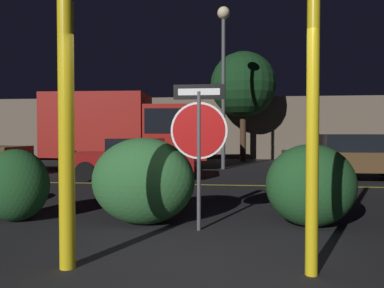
{
  "coord_description": "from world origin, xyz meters",
  "views": [
    {
      "loc": [
        0.42,
        -3.91,
        1.45
      ],
      "look_at": [
        -0.4,
        3.75,
        1.23
      ],
      "focal_mm": 35.0,
      "sensor_mm": 36.0,
      "label": 1
    }
  ],
  "objects_px": {
    "yellow_pole_right": "(313,119)",
    "hedge_bush_2": "(143,181)",
    "hedge_bush_1": "(16,185)",
    "passing_car_2": "(134,158)",
    "hedge_bush_3": "(311,185)",
    "delivery_truck": "(129,128)",
    "yellow_pole_left": "(66,136)",
    "stop_sign": "(199,130)",
    "tree_0": "(243,85)",
    "street_lamp": "(223,57)",
    "passing_car_3": "(352,157)"
  },
  "relations": [
    {
      "from": "yellow_pole_right",
      "to": "hedge_bush_2",
      "type": "bearing_deg",
      "value": 138.84
    },
    {
      "from": "hedge_bush_1",
      "to": "passing_car_2",
      "type": "distance_m",
      "value": 6.05
    },
    {
      "from": "hedge_bush_2",
      "to": "hedge_bush_3",
      "type": "bearing_deg",
      "value": 2.73
    },
    {
      "from": "delivery_truck",
      "to": "yellow_pole_left",
      "type": "bearing_deg",
      "value": 10.4
    },
    {
      "from": "stop_sign",
      "to": "tree_0",
      "type": "distance_m",
      "value": 14.57
    },
    {
      "from": "yellow_pole_left",
      "to": "tree_0",
      "type": "xyz_separation_m",
      "value": [
        2.34,
        16.04,
        2.57
      ]
    },
    {
      "from": "yellow_pole_left",
      "to": "yellow_pole_right",
      "type": "distance_m",
      "value": 2.58
    },
    {
      "from": "hedge_bush_2",
      "to": "tree_0",
      "type": "height_order",
      "value": "tree_0"
    },
    {
      "from": "yellow_pole_right",
      "to": "hedge_bush_2",
      "type": "relative_size",
      "value": 1.94
    },
    {
      "from": "hedge_bush_3",
      "to": "passing_car_2",
      "type": "distance_m",
      "value": 7.34
    },
    {
      "from": "delivery_truck",
      "to": "street_lamp",
      "type": "height_order",
      "value": "street_lamp"
    },
    {
      "from": "yellow_pole_right",
      "to": "hedge_bush_1",
      "type": "distance_m",
      "value": 4.87
    },
    {
      "from": "passing_car_2",
      "to": "delivery_truck",
      "type": "height_order",
      "value": "delivery_truck"
    },
    {
      "from": "passing_car_3",
      "to": "hedge_bush_3",
      "type": "bearing_deg",
      "value": -20.88
    },
    {
      "from": "hedge_bush_1",
      "to": "street_lamp",
      "type": "relative_size",
      "value": 0.18
    },
    {
      "from": "street_lamp",
      "to": "tree_0",
      "type": "distance_m",
      "value": 4.8
    },
    {
      "from": "hedge_bush_1",
      "to": "passing_car_3",
      "type": "height_order",
      "value": "passing_car_3"
    },
    {
      "from": "hedge_bush_3",
      "to": "hedge_bush_1",
      "type": "bearing_deg",
      "value": -178.13
    },
    {
      "from": "hedge_bush_2",
      "to": "passing_car_2",
      "type": "height_order",
      "value": "hedge_bush_2"
    },
    {
      "from": "yellow_pole_right",
      "to": "passing_car_3",
      "type": "height_order",
      "value": "yellow_pole_right"
    },
    {
      "from": "street_lamp",
      "to": "yellow_pole_left",
      "type": "bearing_deg",
      "value": -97.1
    },
    {
      "from": "hedge_bush_1",
      "to": "passing_car_2",
      "type": "height_order",
      "value": "passing_car_2"
    },
    {
      "from": "delivery_truck",
      "to": "tree_0",
      "type": "relative_size",
      "value": 1.18
    },
    {
      "from": "hedge_bush_1",
      "to": "street_lamp",
      "type": "height_order",
      "value": "street_lamp"
    },
    {
      "from": "hedge_bush_2",
      "to": "delivery_truck",
      "type": "xyz_separation_m",
      "value": [
        -2.88,
        9.51,
        0.99
      ]
    },
    {
      "from": "hedge_bush_1",
      "to": "passing_car_2",
      "type": "xyz_separation_m",
      "value": [
        0.39,
        6.04,
        0.06
      ]
    },
    {
      "from": "yellow_pole_right",
      "to": "stop_sign",
      "type": "bearing_deg",
      "value": 128.38
    },
    {
      "from": "passing_car_2",
      "to": "street_lamp",
      "type": "height_order",
      "value": "street_lamp"
    },
    {
      "from": "hedge_bush_3",
      "to": "hedge_bush_2",
      "type": "bearing_deg",
      "value": -177.27
    },
    {
      "from": "street_lamp",
      "to": "delivery_truck",
      "type": "bearing_deg",
      "value": 177.48
    },
    {
      "from": "yellow_pole_left",
      "to": "yellow_pole_right",
      "type": "height_order",
      "value": "yellow_pole_right"
    },
    {
      "from": "stop_sign",
      "to": "yellow_pole_left",
      "type": "relative_size",
      "value": 0.77
    },
    {
      "from": "passing_car_2",
      "to": "passing_car_3",
      "type": "distance_m",
      "value": 6.92
    },
    {
      "from": "yellow_pole_left",
      "to": "yellow_pole_right",
      "type": "xyz_separation_m",
      "value": [
        2.57,
        0.08,
        0.18
      ]
    },
    {
      "from": "hedge_bush_3",
      "to": "tree_0",
      "type": "relative_size",
      "value": 0.24
    },
    {
      "from": "yellow_pole_left",
      "to": "passing_car_2",
      "type": "bearing_deg",
      "value": 99.97
    },
    {
      "from": "hedge_bush_2",
      "to": "hedge_bush_3",
      "type": "distance_m",
      "value": 2.63
    },
    {
      "from": "passing_car_2",
      "to": "street_lamp",
      "type": "xyz_separation_m",
      "value": [
        2.82,
        3.32,
        3.85
      ]
    },
    {
      "from": "hedge_bush_3",
      "to": "tree_0",
      "type": "bearing_deg",
      "value": 92.63
    },
    {
      "from": "yellow_pole_left",
      "to": "hedge_bush_2",
      "type": "relative_size",
      "value": 1.72
    },
    {
      "from": "passing_car_3",
      "to": "delivery_truck",
      "type": "bearing_deg",
      "value": -110.54
    },
    {
      "from": "passing_car_3",
      "to": "street_lamp",
      "type": "relative_size",
      "value": 0.66
    },
    {
      "from": "yellow_pole_right",
      "to": "passing_car_3",
      "type": "relative_size",
      "value": 0.74
    },
    {
      "from": "hedge_bush_3",
      "to": "passing_car_2",
      "type": "xyz_separation_m",
      "value": [
        -4.39,
        5.89,
        0.02
      ]
    },
    {
      "from": "stop_sign",
      "to": "passing_car_3",
      "type": "bearing_deg",
      "value": 57.06
    },
    {
      "from": "hedge_bush_3",
      "to": "street_lamp",
      "type": "bearing_deg",
      "value": 99.65
    },
    {
      "from": "stop_sign",
      "to": "delivery_truck",
      "type": "relative_size",
      "value": 0.32
    },
    {
      "from": "stop_sign",
      "to": "street_lamp",
      "type": "height_order",
      "value": "street_lamp"
    },
    {
      "from": "passing_car_2",
      "to": "delivery_truck",
      "type": "relative_size",
      "value": 0.63
    },
    {
      "from": "hedge_bush_2",
      "to": "hedge_bush_3",
      "type": "xyz_separation_m",
      "value": [
        2.63,
        0.13,
        -0.05
      ]
    }
  ]
}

